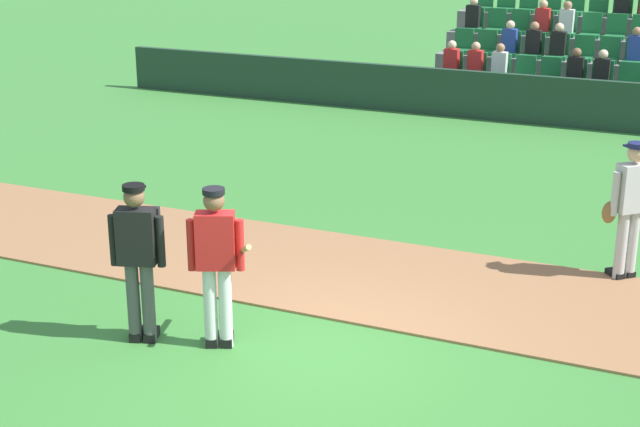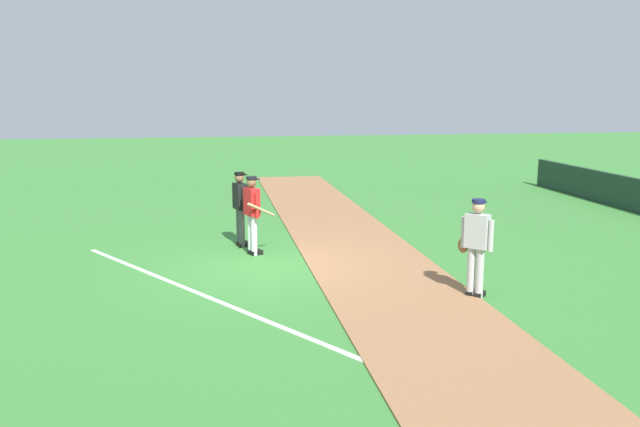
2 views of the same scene
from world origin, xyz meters
name	(u,v)px [view 1 (image 1 of 2)]	position (x,y,z in m)	size (l,w,h in m)	color
ground_plane	(312,355)	(0.00, 0.00, 0.00)	(80.00, 80.00, 0.00)	#387A33
infield_dirt_path	(384,280)	(0.00, 2.18, 0.01)	(28.00, 2.66, 0.03)	#936642
dugout_fence	(539,100)	(0.00, 11.55, 0.51)	(20.00, 0.16, 1.02)	#1E3828
stadium_bleachers	(559,71)	(-0.01, 13.83, 0.76)	(5.55, 3.80, 2.70)	slate
batter_red_jersey	(217,261)	(-0.98, -0.21, 0.97)	(0.75, 0.69, 1.76)	silver
umpire_home_plate	(138,254)	(-1.80, -0.42, 1.00)	(0.56, 0.40, 1.76)	#4C4C4C
runner_grey_jersey	(629,206)	(2.71, 3.44, 0.96)	(0.57, 0.50, 1.76)	#B2B2B2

